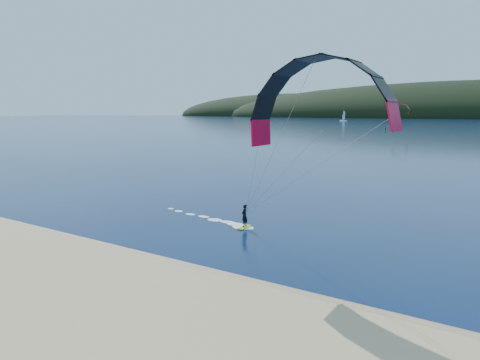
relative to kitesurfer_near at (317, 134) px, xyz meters
name	(u,v)px	position (x,y,z in m)	size (l,w,h in m)	color
ground	(77,282)	(-10.75, -8.89, -8.37)	(1800.00, 1800.00, 0.00)	#07173A
wet_sand	(135,259)	(-10.75, -4.39, -8.32)	(220.00, 2.50, 0.10)	#8C7151
kitesurfer_near	(317,134)	(0.00, 0.00, 0.00)	(24.31, 9.48, 12.94)	#9DC417
kitesurfer_far	(401,112)	(-38.47, 195.03, 1.01)	(12.64, 5.46, 12.64)	#9DC417
sailboat	(343,120)	(-136.77, 393.13, -7.55)	(7.97, 5.23, 11.13)	white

